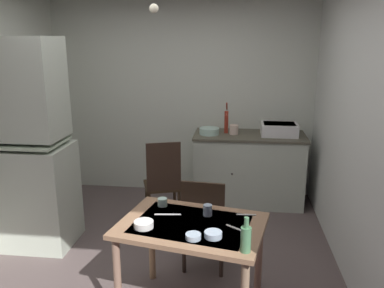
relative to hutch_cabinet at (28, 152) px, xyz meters
The scene contains 22 objects.
ground_plane 1.66m from the hutch_cabinet, 14.15° to the right, with size 4.94×4.94×0.00m, color #564947.
wall_back 2.16m from the hutch_cabinet, 52.42° to the left, with size 3.54×0.10×2.59m, color silver.
wall_right 3.11m from the hutch_cabinet, ahead, with size 0.10×4.04×2.59m, color silver.
hutch_cabinet is the anchor object (origin of this frame).
counter_cabinet 2.62m from the hutch_cabinet, 30.97° to the left, with size 1.38×0.64×0.90m.
sink_basin 2.88m from the hutch_cabinet, 27.32° to the left, with size 0.44×0.34×0.15m.
hand_pump 2.35m from the hutch_cabinet, 35.66° to the left, with size 0.05×0.27×0.39m.
mixing_bowl_counter 2.12m from the hutch_cabinet, 36.83° to the left, with size 0.25×0.25×0.08m, color #ADD1C1.
stoneware_crock 2.40m from the hutch_cabinet, 33.19° to the left, with size 0.11×0.11×0.12m, color beige.
dining_table 1.97m from the hutch_cabinet, 27.16° to the right, with size 1.18×0.93×0.75m.
chair_far_side 1.87m from the hutch_cabinet, ahead, with size 0.44×0.44×0.89m.
chair_by_counter 1.46m from the hutch_cabinet, 27.30° to the left, with size 0.50×0.50×0.97m.
serving_bowl_wide 2.20m from the hutch_cabinet, 29.54° to the right, with size 0.12×0.12×0.04m, color #9EB2C6.
soup_bowl_small 2.10m from the hutch_cabinet, 32.24° to the right, with size 0.11×0.11×0.04m, color #9EB2C6.
sauce_dish 1.72m from the hutch_cabinet, 35.36° to the right, with size 0.14×0.14×0.05m, color white.
mug_dark 1.99m from the hutch_cabinet, 21.85° to the right, with size 0.07×0.07×0.09m, color #9EB2C6.
mug_tall 1.59m from the hutch_cabinet, 22.48° to the right, with size 0.08×0.08×0.07m, color #ADD1C1.
glass_bottle 2.46m from the hutch_cabinet, 30.32° to the right, with size 0.07×0.07×0.24m.
table_knife 1.72m from the hutch_cabinet, 26.46° to the right, with size 0.21×0.02×0.01m, color silver.
teaspoon_near_bowl 2.26m from the hutch_cabinet, 18.07° to the right, with size 0.15×0.02×0.01m, color beige.
teaspoon_by_cup 2.25m from the hutch_cabinet, 24.36° to the right, with size 0.14×0.02×0.01m, color beige.
pendant_bulb 1.86m from the hutch_cabinet, ahead, with size 0.08×0.08×0.08m, color #F9EFCC.
Camera 1 is at (0.74, -3.20, 2.07)m, focal length 37.00 mm.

